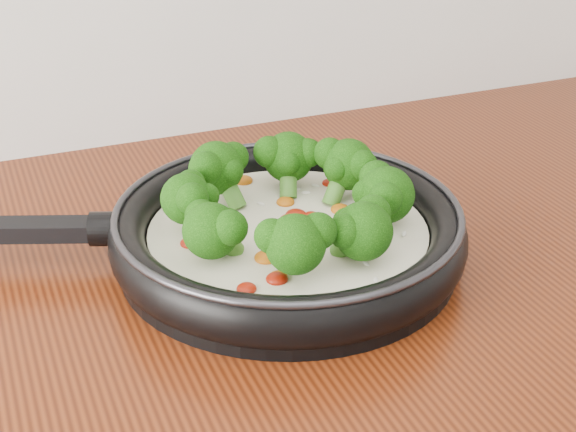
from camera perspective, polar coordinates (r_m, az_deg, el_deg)
name	(u,v)px	position (r m, az deg, el deg)	size (l,w,h in m)	color
skillet	(285,227)	(0.83, -0.18, -0.76)	(0.58, 0.45, 0.10)	black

